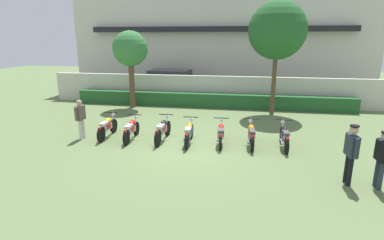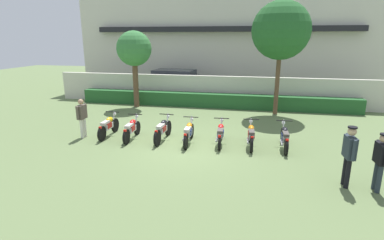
{
  "view_description": "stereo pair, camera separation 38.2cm",
  "coord_description": "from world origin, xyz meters",
  "px_view_note": "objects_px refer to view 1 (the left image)",
  "views": [
    {
      "loc": [
        1.99,
        -10.5,
        3.98
      ],
      "look_at": [
        0.0,
        0.87,
        0.84
      ],
      "focal_mm": 28.34,
      "sensor_mm": 36.0,
      "label": 1
    },
    {
      "loc": [
        2.37,
        -10.43,
        3.98
      ],
      "look_at": [
        0.0,
        0.87,
        0.84
      ],
      "focal_mm": 28.34,
      "sensor_mm": 36.0,
      "label": 2
    }
  ],
  "objects_px": {
    "motorcycle_in_row_0": "(107,127)",
    "motorcycle_in_row_1": "(131,129)",
    "tree_far_side": "(277,31)",
    "motorcycle_in_row_2": "(163,130)",
    "parked_car": "(172,84)",
    "motorcycle_in_row_3": "(189,132)",
    "inspector_person": "(80,116)",
    "motorcycle_in_row_6": "(284,136)",
    "tree_near_inspector": "(130,50)",
    "officer_1": "(382,156)",
    "motorcycle_in_row_5": "(251,134)",
    "officer_0": "(351,150)",
    "motorcycle_in_row_4": "(221,133)"
  },
  "relations": [
    {
      "from": "motorcycle_in_row_3",
      "to": "parked_car",
      "type": "bearing_deg",
      "value": 15.07
    },
    {
      "from": "motorcycle_in_row_5",
      "to": "officer_0",
      "type": "bearing_deg",
      "value": -139.06
    },
    {
      "from": "motorcycle_in_row_0",
      "to": "motorcycle_in_row_3",
      "type": "distance_m",
      "value": 3.45
    },
    {
      "from": "tree_far_side",
      "to": "motorcycle_in_row_2",
      "type": "height_order",
      "value": "tree_far_side"
    },
    {
      "from": "motorcycle_in_row_6",
      "to": "motorcycle_in_row_5",
      "type": "bearing_deg",
      "value": 91.35
    },
    {
      "from": "motorcycle_in_row_1",
      "to": "motorcycle_in_row_5",
      "type": "distance_m",
      "value": 4.72
    },
    {
      "from": "motorcycle_in_row_0",
      "to": "motorcycle_in_row_6",
      "type": "xyz_separation_m",
      "value": [
        7.03,
        0.02,
        -0.01
      ]
    },
    {
      "from": "motorcycle_in_row_5",
      "to": "motorcycle_in_row_6",
      "type": "bearing_deg",
      "value": -90.88
    },
    {
      "from": "motorcycle_in_row_3",
      "to": "inspector_person",
      "type": "relative_size",
      "value": 1.18
    },
    {
      "from": "motorcycle_in_row_3",
      "to": "officer_0",
      "type": "distance_m",
      "value": 5.63
    },
    {
      "from": "tree_near_inspector",
      "to": "tree_far_side",
      "type": "relative_size",
      "value": 0.75
    },
    {
      "from": "tree_far_side",
      "to": "motorcycle_in_row_1",
      "type": "bearing_deg",
      "value": -136.82
    },
    {
      "from": "tree_far_side",
      "to": "inspector_person",
      "type": "bearing_deg",
      "value": -144.27
    },
    {
      "from": "tree_far_side",
      "to": "motorcycle_in_row_1",
      "type": "distance_m",
      "value": 8.97
    },
    {
      "from": "motorcycle_in_row_0",
      "to": "motorcycle_in_row_1",
      "type": "height_order",
      "value": "motorcycle_in_row_0"
    },
    {
      "from": "tree_far_side",
      "to": "motorcycle_in_row_0",
      "type": "distance_m",
      "value": 9.63
    },
    {
      "from": "motorcycle_in_row_0",
      "to": "motorcycle_in_row_1",
      "type": "distance_m",
      "value": 1.1
    },
    {
      "from": "motorcycle_in_row_1",
      "to": "officer_1",
      "type": "distance_m",
      "value": 8.54
    },
    {
      "from": "parked_car",
      "to": "motorcycle_in_row_0",
      "type": "xyz_separation_m",
      "value": [
        -0.61,
        -8.85,
        -0.49
      ]
    },
    {
      "from": "motorcycle_in_row_3",
      "to": "officer_1",
      "type": "relative_size",
      "value": 1.18
    },
    {
      "from": "motorcycle_in_row_0",
      "to": "motorcycle_in_row_3",
      "type": "xyz_separation_m",
      "value": [
        3.45,
        -0.17,
        -0.0
      ]
    },
    {
      "from": "tree_near_inspector",
      "to": "motorcycle_in_row_1",
      "type": "height_order",
      "value": "tree_near_inspector"
    },
    {
      "from": "motorcycle_in_row_1",
      "to": "officer_0",
      "type": "distance_m",
      "value": 7.8
    },
    {
      "from": "motorcycle_in_row_2",
      "to": "motorcycle_in_row_4",
      "type": "relative_size",
      "value": 1.08
    },
    {
      "from": "officer_0",
      "to": "motorcycle_in_row_2",
      "type": "bearing_deg",
      "value": -27.48
    },
    {
      "from": "motorcycle_in_row_2",
      "to": "motorcycle_in_row_5",
      "type": "relative_size",
      "value": 1.06
    },
    {
      "from": "motorcycle_in_row_1",
      "to": "motorcycle_in_row_5",
      "type": "xyz_separation_m",
      "value": [
        4.72,
        0.12,
        0.01
      ]
    },
    {
      "from": "motorcycle_in_row_6",
      "to": "officer_1",
      "type": "relative_size",
      "value": 1.19
    },
    {
      "from": "motorcycle_in_row_6",
      "to": "officer_0",
      "type": "height_order",
      "value": "officer_0"
    },
    {
      "from": "motorcycle_in_row_2",
      "to": "inspector_person",
      "type": "distance_m",
      "value": 3.37
    },
    {
      "from": "motorcycle_in_row_1",
      "to": "motorcycle_in_row_6",
      "type": "bearing_deg",
      "value": -90.36
    },
    {
      "from": "motorcycle_in_row_0",
      "to": "inspector_person",
      "type": "relative_size",
      "value": 1.15
    },
    {
      "from": "parked_car",
      "to": "motorcycle_in_row_1",
      "type": "xyz_separation_m",
      "value": [
        0.49,
        -9.0,
        -0.49
      ]
    },
    {
      "from": "parked_car",
      "to": "officer_0",
      "type": "distance_m",
      "value": 13.97
    },
    {
      "from": "motorcycle_in_row_0",
      "to": "motorcycle_in_row_4",
      "type": "relative_size",
      "value": 1.01
    },
    {
      "from": "motorcycle_in_row_0",
      "to": "motorcycle_in_row_6",
      "type": "bearing_deg",
      "value": -91.19
    },
    {
      "from": "tree_near_inspector",
      "to": "tree_far_side",
      "type": "bearing_deg",
      "value": -1.51
    },
    {
      "from": "motorcycle_in_row_5",
      "to": "motorcycle_in_row_1",
      "type": "bearing_deg",
      "value": 88.08
    },
    {
      "from": "tree_far_side",
      "to": "motorcycle_in_row_2",
      "type": "xyz_separation_m",
      "value": [
        -4.63,
        -5.42,
        -3.87
      ]
    },
    {
      "from": "tree_near_inspector",
      "to": "officer_0",
      "type": "bearing_deg",
      "value": -41.33
    },
    {
      "from": "motorcycle_in_row_6",
      "to": "officer_1",
      "type": "distance_m",
      "value": 3.61
    },
    {
      "from": "motorcycle_in_row_5",
      "to": "officer_1",
      "type": "height_order",
      "value": "officer_1"
    },
    {
      "from": "tree_near_inspector",
      "to": "motorcycle_in_row_6",
      "type": "height_order",
      "value": "tree_near_inspector"
    },
    {
      "from": "parked_car",
      "to": "tree_far_side",
      "type": "relative_size",
      "value": 0.8
    },
    {
      "from": "motorcycle_in_row_1",
      "to": "motorcycle_in_row_2",
      "type": "xyz_separation_m",
      "value": [
        1.27,
        0.12,
        0.01
      ]
    },
    {
      "from": "officer_0",
      "to": "motorcycle_in_row_6",
      "type": "bearing_deg",
      "value": -66.42
    },
    {
      "from": "tree_near_inspector",
      "to": "motorcycle_in_row_0",
      "type": "distance_m",
      "value": 6.36
    },
    {
      "from": "inspector_person",
      "to": "officer_1",
      "type": "distance_m",
      "value": 10.44
    },
    {
      "from": "parked_car",
      "to": "motorcycle_in_row_4",
      "type": "distance_m",
      "value": 9.79
    },
    {
      "from": "tree_far_side",
      "to": "inspector_person",
      "type": "relative_size",
      "value": 3.62
    }
  ]
}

